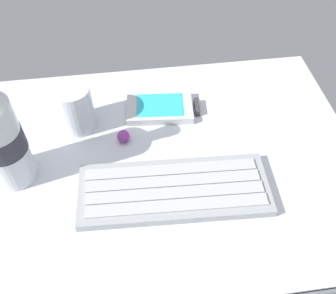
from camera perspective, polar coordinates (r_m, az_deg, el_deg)
ground_plane at (r=63.00cm, az=0.03°, el=-2.50°), size 64.00×48.00×2.80cm
keyboard at (r=57.75cm, az=0.70°, el=-6.50°), size 29.51×12.42×1.70cm
handheld_device at (r=69.58cm, az=-0.74°, el=6.00°), size 13.26×8.64×1.50cm
juice_cup at (r=66.60cm, az=-13.92°, el=5.57°), size 6.40×6.40×8.50cm
trackball_mouse at (r=64.56cm, az=-6.77°, el=1.62°), size 2.20×2.20×2.20cm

